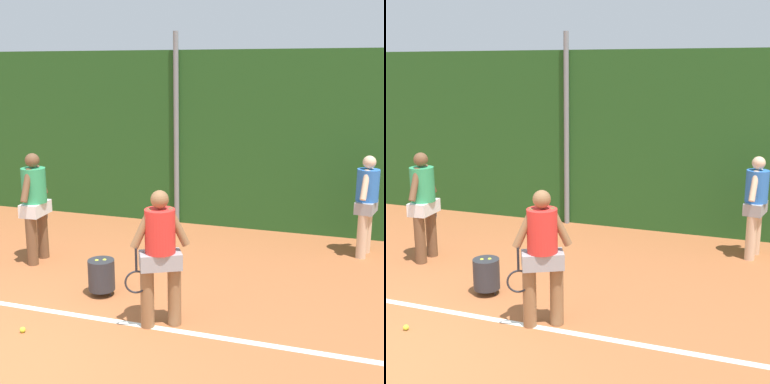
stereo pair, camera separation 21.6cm
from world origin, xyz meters
The scene contains 9 objects.
ground_plane centered at (0.00, 1.73, 0.00)m, with size 31.02×31.02×0.00m, color #A85B33.
hedge_fence_backdrop centered at (0.00, 5.88, 1.67)m, with size 20.16×0.25×3.35m, color #23511E.
fence_post_center centered at (0.00, 5.71, 1.84)m, with size 0.10×0.10×3.68m, color gray.
court_baseline_paint centered at (0.00, 1.44, 0.00)m, with size 14.73×0.10×0.01m, color white.
player_foreground_near centered at (1.30, 1.52, 0.93)m, with size 0.67×0.50×1.66m.
player_midcourt centered at (-1.37, 2.98, 0.98)m, with size 0.37×0.80×1.74m.
player_backcourt_far centered at (3.56, 4.90, 0.93)m, with size 0.37×0.69×1.66m.
ball_hopper centered at (0.21, 2.10, 0.29)m, with size 0.36×0.36×0.51m.
tennis_ball_2 centered at (-0.17, 0.85, 0.03)m, with size 0.07×0.07×0.07m, color #CCDB33.
Camera 2 is at (3.72, -3.95, 3.02)m, focal length 50.50 mm.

